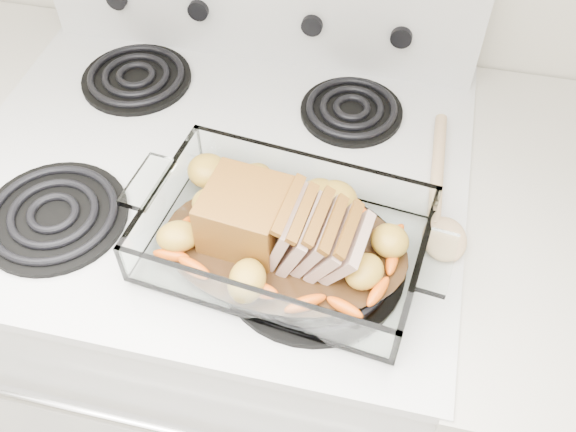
% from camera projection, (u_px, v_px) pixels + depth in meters
% --- Properties ---
extents(electric_range, '(0.78, 0.70, 1.12)m').
position_uv_depth(electric_range, '(233.00, 312.00, 1.35)').
color(electric_range, silver).
rests_on(electric_range, ground).
extents(counter_right, '(0.58, 0.68, 0.93)m').
position_uv_depth(counter_right, '(558.00, 382.00, 1.27)').
color(counter_right, white).
rests_on(counter_right, ground).
extents(baking_dish, '(0.37, 0.24, 0.07)m').
position_uv_depth(baking_dish, '(285.00, 241.00, 0.86)').
color(baking_dish, white).
rests_on(baking_dish, electric_range).
extents(pork_roast, '(0.22, 0.11, 0.09)m').
position_uv_depth(pork_roast, '(269.00, 224.00, 0.84)').
color(pork_roast, '#915D1C').
rests_on(pork_roast, baking_dish).
extents(roast_vegetables, '(0.32, 0.17, 0.04)m').
position_uv_depth(roast_vegetables, '(288.00, 219.00, 0.88)').
color(roast_vegetables, '#FF5D15').
rests_on(roast_vegetables, baking_dish).
extents(wooden_spoon, '(0.06, 0.29, 0.02)m').
position_uv_depth(wooden_spoon, '(441.00, 207.00, 0.93)').
color(wooden_spoon, beige).
rests_on(wooden_spoon, electric_range).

